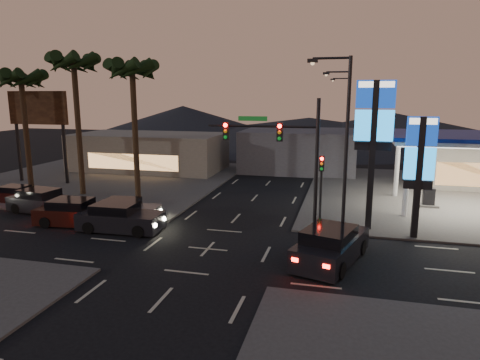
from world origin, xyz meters
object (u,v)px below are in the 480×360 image
(pylon_sign_tall, at_px, (374,126))
(car_lane_b_front, at_px, (126,210))
(gas_station, at_px, (480,140))
(car_lane_a_mid, at_px, (75,213))
(traffic_signal_mast, at_px, (284,150))
(car_lane_b_mid, at_px, (42,202))
(car_lane_b_rear, at_px, (17,195))
(pylon_sign_short, at_px, (420,159))
(suv_station, at_px, (331,246))
(car_lane_a_front, at_px, (120,218))

(pylon_sign_tall, distance_m, car_lane_b_front, 16.59)
(gas_station, xyz_separation_m, car_lane_a_mid, (-25.60, -9.84, -4.32))
(traffic_signal_mast, distance_m, car_lane_b_front, 11.82)
(car_lane_b_mid, bearing_deg, car_lane_b_front, -2.93)
(car_lane_b_rear, bearing_deg, gas_station, 10.06)
(gas_station, bearing_deg, car_lane_b_mid, -165.30)
(pylon_sign_tall, xyz_separation_m, car_lane_b_rear, (-25.92, 0.57, -5.79))
(gas_station, height_order, pylon_sign_short, pylon_sign_short)
(pylon_sign_tall, bearing_deg, car_lane_a_mid, -169.56)
(gas_station, distance_m, car_lane_a_mid, 27.76)
(car_lane_a_mid, distance_m, suv_station, 16.25)
(pylon_sign_tall, xyz_separation_m, pylon_sign_short, (2.50, -1.00, -1.74))
(pylon_sign_tall, distance_m, car_lane_b_mid, 22.90)
(car_lane_b_mid, bearing_deg, suv_station, -12.50)
(car_lane_a_mid, distance_m, car_lane_b_front, 3.13)
(car_lane_a_mid, bearing_deg, suv_station, -8.53)
(traffic_signal_mast, bearing_deg, car_lane_a_mid, 179.25)
(car_lane_a_front, height_order, suv_station, suv_station)
(car_lane_a_front, distance_m, car_lane_b_mid, 7.83)
(pylon_sign_short, bearing_deg, pylon_sign_tall, 158.20)
(pylon_sign_short, relative_size, car_lane_b_mid, 1.35)
(car_lane_b_mid, relative_size, car_lane_b_rear, 1.28)
(pylon_sign_tall, relative_size, car_lane_a_mid, 1.73)
(car_lane_b_front, xyz_separation_m, car_lane_b_rear, (-10.43, 2.20, -0.06))
(gas_station, xyz_separation_m, pylon_sign_tall, (-7.50, -6.50, 1.31))
(pylon_sign_tall, bearing_deg, car_lane_b_rear, 178.73)
(car_lane_a_front, relative_size, car_lane_b_mid, 1.01)
(gas_station, bearing_deg, car_lane_a_mid, -158.98)
(traffic_signal_mast, relative_size, car_lane_b_mid, 1.54)
(pylon_sign_short, bearing_deg, car_lane_b_front, -178.02)
(pylon_sign_short, xyz_separation_m, car_lane_a_mid, (-20.60, -2.34, -3.89))
(car_lane_a_mid, relative_size, suv_station, 0.89)
(car_lane_b_rear, bearing_deg, car_lane_a_front, -21.09)
(gas_station, xyz_separation_m, suv_station, (-9.53, -12.25, -4.23))
(gas_station, relative_size, car_lane_b_front, 2.70)
(car_lane_b_front, bearing_deg, pylon_sign_short, 1.98)
(suv_station, bearing_deg, pylon_sign_short, 46.35)
(gas_station, distance_m, pylon_sign_short, 9.02)
(car_lane_a_front, bearing_deg, car_lane_a_mid, 173.10)
(pylon_sign_tall, height_order, traffic_signal_mast, pylon_sign_tall)
(car_lane_a_front, xyz_separation_m, car_lane_b_mid, (-7.44, 2.46, -0.02))
(pylon_sign_tall, xyz_separation_m, car_lane_b_front, (-15.49, -1.62, -5.73))
(car_lane_b_mid, bearing_deg, pylon_sign_tall, 3.31)
(pylon_sign_tall, height_order, car_lane_b_rear, pylon_sign_tall)
(car_lane_a_front, bearing_deg, car_lane_b_mid, 161.68)
(pylon_sign_short, bearing_deg, car_lane_b_mid, -179.35)
(car_lane_b_front, bearing_deg, suv_station, -17.03)
(traffic_signal_mast, distance_m, car_lane_a_front, 10.93)
(car_lane_a_front, distance_m, car_lane_b_rear, 12.00)
(car_lane_a_front, bearing_deg, traffic_signal_mast, 1.33)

